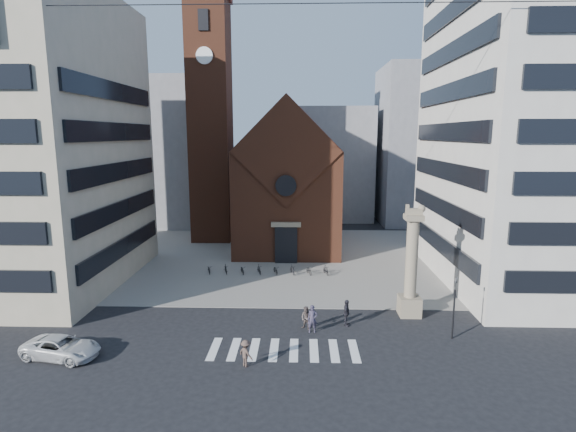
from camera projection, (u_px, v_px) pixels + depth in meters
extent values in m
plane|color=black|center=(278.00, 330.00, 32.09)|extent=(120.00, 120.00, 0.00)
cube|color=gray|center=(287.00, 258.00, 50.77)|extent=(46.00, 30.00, 0.05)
cube|color=brown|center=(288.00, 198.00, 55.60)|extent=(12.00, 16.00, 12.00)
cube|color=brown|center=(288.00, 149.00, 54.91)|extent=(12.00, 15.40, 12.00)
cube|color=brown|center=(286.00, 152.00, 46.70)|extent=(11.76, 0.50, 11.76)
cylinder|color=black|center=(286.00, 186.00, 46.89)|extent=(2.20, 0.30, 2.20)
cube|color=black|center=(286.00, 245.00, 48.30)|extent=(2.40, 0.30, 4.00)
cube|color=gray|center=(286.00, 225.00, 47.84)|extent=(3.20, 0.40, 0.50)
cube|color=brown|center=(211.00, 125.00, 57.23)|extent=(5.00, 5.00, 30.00)
cylinder|color=white|center=(204.00, 55.00, 53.24)|extent=(2.00, 0.20, 2.00)
cube|color=black|center=(203.00, 20.00, 52.52)|extent=(1.20, 0.20, 2.40)
cube|color=tan|center=(17.00, 143.00, 40.31)|extent=(18.00, 20.00, 26.00)
cube|color=beige|center=(551.00, 109.00, 40.30)|extent=(18.00, 22.00, 32.00)
cube|color=gray|center=(163.00, 152.00, 70.05)|extent=(16.00, 14.00, 22.00)
cube|color=gray|center=(328.00, 164.00, 74.54)|extent=(14.00, 12.00, 18.00)
cube|color=gray|center=(431.00, 146.00, 70.57)|extent=(16.00, 14.00, 24.00)
cube|color=gray|center=(409.00, 306.00, 34.60)|extent=(1.60, 1.60, 1.50)
cylinder|color=gray|center=(412.00, 259.00, 33.93)|extent=(0.90, 0.90, 6.00)
cube|color=gray|center=(414.00, 217.00, 33.36)|extent=(1.30, 1.30, 0.40)
cube|color=gray|center=(414.00, 212.00, 33.29)|extent=(1.20, 0.50, 0.55)
sphere|color=gray|center=(422.00, 209.00, 33.22)|extent=(0.56, 0.56, 0.56)
cube|color=gray|center=(407.00, 207.00, 33.23)|extent=(0.25, 0.15, 0.35)
cylinder|color=black|center=(453.00, 314.00, 30.43)|extent=(0.12, 0.12, 3.50)
imported|color=black|center=(456.00, 284.00, 30.05)|extent=(0.13, 0.16, 0.80)
imported|color=silver|center=(61.00, 348.00, 28.02)|extent=(5.11, 3.02, 1.33)
imported|color=#332E40|center=(312.00, 319.00, 31.55)|extent=(0.75, 0.52, 1.98)
imported|color=#514440|center=(306.00, 318.00, 32.07)|extent=(1.03, 0.97, 1.69)
imported|color=black|center=(346.00, 313.00, 32.64)|extent=(0.71, 1.23, 1.97)
imported|color=#493831|center=(246.00, 353.00, 26.94)|extent=(1.21, 1.18, 1.66)
imported|color=black|center=(209.00, 269.00, 44.98)|extent=(0.94, 1.61, 0.80)
imported|color=black|center=(226.00, 269.00, 44.92)|extent=(0.82, 1.53, 0.89)
imported|color=black|center=(242.00, 270.00, 44.88)|extent=(0.94, 1.61, 0.80)
imported|color=black|center=(259.00, 269.00, 44.82)|extent=(0.82, 1.53, 0.89)
imported|color=black|center=(276.00, 270.00, 44.78)|extent=(0.94, 1.61, 0.80)
imported|color=black|center=(292.00, 270.00, 44.72)|extent=(0.82, 1.53, 0.89)
imported|color=black|center=(309.00, 270.00, 44.68)|extent=(0.94, 1.61, 0.80)
imported|color=black|center=(326.00, 270.00, 44.62)|extent=(0.82, 1.53, 0.89)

